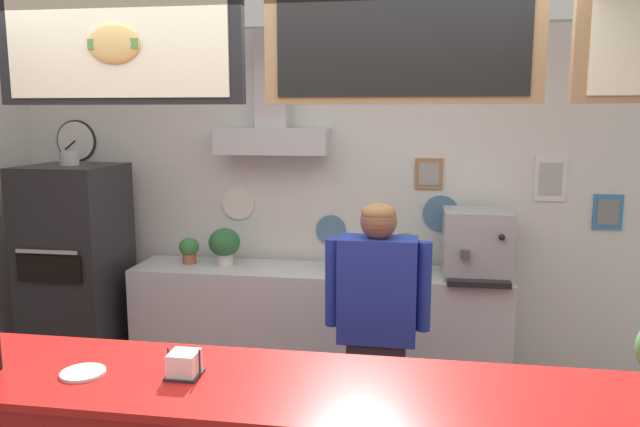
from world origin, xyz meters
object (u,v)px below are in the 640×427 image
object	(u,v)px
potted_basil	(224,244)
potted_sage	(335,256)
shop_worker	(377,331)
condiment_plate	(83,373)
potted_oregano	(189,249)
espresso_machine	(477,244)
napkin_holder	(184,365)
pizza_oven	(77,275)
potted_thyme	(405,251)

from	to	relation	value
potted_basil	potted_sage	size ratio (longest dim) A/B	1.41
shop_worker	potted_sage	world-z (taller)	shop_worker
potted_basil	condiment_plate	size ratio (longest dim) A/B	1.71
potted_oregano	shop_worker	bearing A→B (deg)	-35.55
espresso_machine	shop_worker	bearing A→B (deg)	-121.42
napkin_holder	shop_worker	bearing A→B (deg)	62.13
shop_worker	pizza_oven	bearing A→B (deg)	-20.07
shop_worker	napkin_holder	world-z (taller)	shop_worker
shop_worker	napkin_holder	bearing A→B (deg)	62.68
pizza_oven	condiment_plate	world-z (taller)	pizza_oven
espresso_machine	potted_basil	world-z (taller)	espresso_machine
espresso_machine	potted_oregano	size ratio (longest dim) A/B	2.52
shop_worker	espresso_machine	bearing A→B (deg)	-120.87
potted_sage	condiment_plate	xyz separation A→B (m)	(-0.67, -2.32, 0.05)
potted_basil	potted_thyme	xyz separation A→B (m)	(1.38, -0.03, 0.00)
espresso_machine	potted_thyme	world-z (taller)	espresso_machine
potted_basil	condiment_plate	world-z (taller)	potted_basil
shop_worker	condiment_plate	distance (m)	1.67
potted_sage	potted_thyme	bearing A→B (deg)	2.01
potted_thyme	napkin_holder	bearing A→B (deg)	-108.90
shop_worker	potted_sage	distance (m)	1.12
espresso_machine	potted_sage	distance (m)	1.02
potted_oregano	napkin_holder	size ratio (longest dim) A/B	1.53
potted_basil	potted_sage	bearing A→B (deg)	-3.27
potted_basil	condiment_plate	xyz separation A→B (m)	(0.20, -2.37, 0.00)
potted_thyme	potted_oregano	bearing A→B (deg)	178.56
potted_sage	napkin_holder	world-z (taller)	napkin_holder
potted_thyme	shop_worker	bearing A→B (deg)	-97.06
pizza_oven	espresso_machine	distance (m)	3.03
shop_worker	espresso_machine	distance (m)	1.25
potted_oregano	condiment_plate	bearing A→B (deg)	-78.36
pizza_oven	potted_thyme	xyz separation A→B (m)	(2.51, 0.16, 0.24)
condiment_plate	potted_sage	bearing A→B (deg)	73.92
espresso_machine	condiment_plate	size ratio (longest dim) A/B	3.03
espresso_machine	napkin_holder	bearing A→B (deg)	-119.52
potted_thyme	potted_oregano	world-z (taller)	potted_thyme
potted_basil	potted_oregano	bearing A→B (deg)	178.01
potted_basil	potted_sage	xyz separation A→B (m)	(0.87, -0.05, -0.05)
potted_sage	potted_oregano	xyz separation A→B (m)	(-1.16, 0.06, -0.00)
potted_sage	shop_worker	bearing A→B (deg)	-70.03
espresso_machine	potted_thyme	distance (m)	0.51
espresso_machine	potted_sage	bearing A→B (deg)	179.99
potted_basil	espresso_machine	bearing A→B (deg)	-1.51
potted_basil	potted_sage	distance (m)	0.87
pizza_oven	napkin_holder	bearing A→B (deg)	-51.08
pizza_oven	condiment_plate	xyz separation A→B (m)	(1.33, -2.18, 0.24)
condiment_plate	potted_thyme	bearing A→B (deg)	63.29
potted_thyme	potted_oregano	xyz separation A→B (m)	(-1.67, 0.04, -0.06)
potted_oregano	condiment_plate	size ratio (longest dim) A/B	1.20
potted_basil	condiment_plate	distance (m)	2.38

